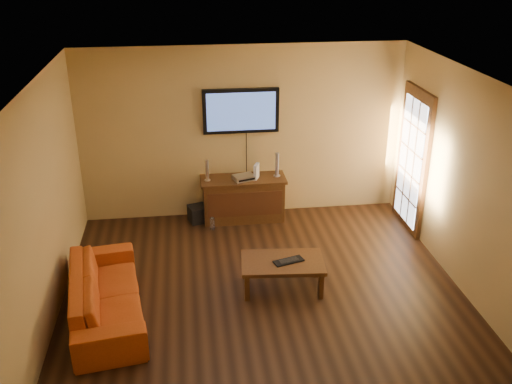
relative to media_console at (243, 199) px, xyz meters
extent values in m
plane|color=black|center=(0.03, -2.24, -0.35)|extent=(5.00, 5.00, 0.00)
plane|color=tan|center=(0.03, 0.26, 1.00)|extent=(5.00, 0.00, 5.00)
plane|color=tan|center=(-2.47, -2.24, 1.00)|extent=(0.00, 5.00, 5.00)
plane|color=tan|center=(2.53, -2.24, 1.00)|extent=(0.00, 5.00, 5.00)
plane|color=white|center=(0.03, -2.24, 2.35)|extent=(5.00, 5.00, 0.00)
cube|color=#3B200D|center=(2.49, -0.54, 0.70)|extent=(0.06, 1.02, 2.22)
cube|color=white|center=(2.45, -0.54, 0.70)|extent=(0.01, 0.79, 1.89)
cube|color=#3B200D|center=(0.00, 0.01, -0.02)|extent=(1.25, 0.47, 0.66)
cube|color=black|center=(0.00, -0.23, 0.01)|extent=(1.15, 0.02, 0.39)
cube|color=#3B200D|center=(0.00, 0.01, 0.32)|extent=(1.32, 0.51, 0.04)
cube|color=black|center=(0.00, 0.21, 1.36)|extent=(1.16, 0.07, 0.69)
cube|color=#3D5AA0|center=(0.00, 0.18, 1.36)|extent=(1.05, 0.01, 0.58)
cube|color=#3B200D|center=(0.27, -2.03, 0.02)|extent=(1.08, 0.71, 0.05)
cube|color=#3B200D|center=(-0.20, -2.24, -0.18)|extent=(0.06, 0.06, 0.35)
cube|color=#3B200D|center=(0.71, -2.32, -0.18)|extent=(0.06, 0.06, 0.35)
cube|color=#3B200D|center=(-0.16, -1.75, -0.18)|extent=(0.06, 0.06, 0.35)
cube|color=#3B200D|center=(0.75, -1.82, -0.18)|extent=(0.06, 0.06, 0.35)
imported|color=#B64614|center=(-1.88, -2.33, 0.04)|extent=(0.86, 2.05, 0.78)
cylinder|color=silver|center=(-0.55, -0.01, 0.35)|extent=(0.09, 0.09, 0.01)
cylinder|color=silver|center=(-0.55, -0.01, 0.52)|extent=(0.05, 0.05, 0.32)
cylinder|color=silver|center=(0.54, 0.03, 0.35)|extent=(0.11, 0.11, 0.02)
cylinder|color=silver|center=(0.54, 0.03, 0.55)|extent=(0.06, 0.06, 0.37)
cube|color=silver|center=(0.01, -0.05, 0.38)|extent=(0.37, 0.31, 0.07)
cube|color=white|center=(0.21, -0.03, 0.46)|extent=(0.11, 0.18, 0.24)
cube|color=black|center=(-0.73, -0.01, -0.22)|extent=(0.33, 0.33, 0.26)
cylinder|color=white|center=(-0.52, -0.31, -0.26)|extent=(0.07, 0.07, 0.19)
sphere|color=white|center=(-0.52, -0.31, -0.15)|extent=(0.04, 0.04, 0.04)
cube|color=black|center=(0.35, -2.06, 0.06)|extent=(0.41, 0.25, 0.02)
cube|color=black|center=(0.35, -2.06, 0.07)|extent=(0.27, 0.17, 0.01)
camera|label=1|loc=(-0.86, -8.11, 3.75)|focal=40.00mm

